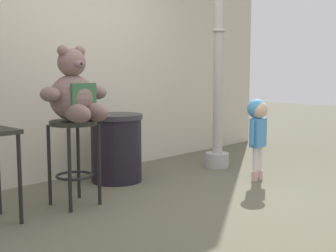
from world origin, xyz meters
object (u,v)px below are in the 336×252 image
object	(u,v)px
bar_stool_with_teddy	(74,144)
lamppost	(218,74)
teddy_bear	(75,94)
trash_bin	(116,148)
child_walking	(258,122)

from	to	relation	value
bar_stool_with_teddy	lamppost	bearing A→B (deg)	1.29
teddy_bear	trash_bin	size ratio (longest dim) A/B	0.89
bar_stool_with_teddy	teddy_bear	bearing A→B (deg)	-90.00
trash_bin	child_walking	bearing A→B (deg)	-44.93
trash_bin	lamppost	world-z (taller)	lamppost
lamppost	teddy_bear	bearing A→B (deg)	-177.85
bar_stool_with_teddy	trash_bin	size ratio (longest dim) A/B	1.04
bar_stool_with_teddy	teddy_bear	xyz separation A→B (m)	(0.00, -0.03, 0.45)
child_walking	trash_bin	world-z (taller)	child_walking
teddy_bear	trash_bin	distance (m)	1.14
trash_bin	lamppost	distance (m)	1.59
teddy_bear	lamppost	world-z (taller)	lamppost
trash_bin	bar_stool_with_teddy	bearing A→B (deg)	-153.87
teddy_bear	lamppost	size ratio (longest dim) A/B	0.23
bar_stool_with_teddy	child_walking	world-z (taller)	child_walking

